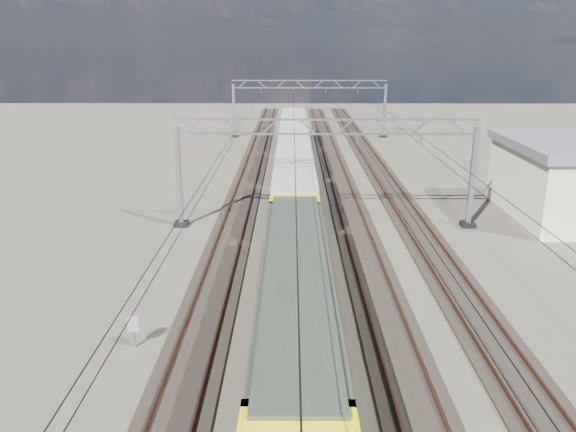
{
  "coord_description": "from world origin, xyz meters",
  "views": [
    {
      "loc": [
        -2.16,
        -31.37,
        11.8
      ],
      "look_at": [
        -2.37,
        -1.4,
        2.4
      ],
      "focal_mm": 35.0,
      "sensor_mm": 36.0,
      "label": 1
    }
  ],
  "objects_px": {
    "hopper_wagon_lead": "(294,187)",
    "hopper_wagon_mid": "(294,149)",
    "hopper_wagon_third": "(293,126)",
    "trackside_cabinet": "(133,325)",
    "catenary_gantry_mid": "(325,169)",
    "locomotive": "(296,301)",
    "catenary_gantry_far": "(309,106)"
  },
  "relations": [
    {
      "from": "catenary_gantry_mid",
      "to": "hopper_wagon_lead",
      "type": "bearing_deg",
      "value": 139.95
    },
    {
      "from": "catenary_gantry_mid",
      "to": "locomotive",
      "type": "bearing_deg",
      "value": -97.12
    },
    {
      "from": "catenary_gantry_mid",
      "to": "trackside_cabinet",
      "type": "bearing_deg",
      "value": -118.73
    },
    {
      "from": "catenary_gantry_far",
      "to": "hopper_wagon_mid",
      "type": "relative_size",
      "value": 1.53
    },
    {
      "from": "locomotive",
      "to": "catenary_gantry_far",
      "type": "bearing_deg",
      "value": 87.8
    },
    {
      "from": "hopper_wagon_mid",
      "to": "catenary_gantry_mid",
      "type": "bearing_deg",
      "value": -82.82
    },
    {
      "from": "catenary_gantry_mid",
      "to": "hopper_wagon_lead",
      "type": "xyz_separation_m",
      "value": [
        -2.0,
        1.68,
        -1.67
      ]
    },
    {
      "from": "catenary_gantry_far",
      "to": "trackside_cabinet",
      "type": "bearing_deg",
      "value": -99.35
    },
    {
      "from": "catenary_gantry_far",
      "to": "hopper_wagon_lead",
      "type": "height_order",
      "value": "catenary_gantry_far"
    },
    {
      "from": "locomotive",
      "to": "hopper_wagon_mid",
      "type": "xyz_separation_m",
      "value": [
        -0.0,
        31.9,
        -0.09
      ]
    },
    {
      "from": "hopper_wagon_mid",
      "to": "trackside_cabinet",
      "type": "relative_size",
      "value": 10.04
    },
    {
      "from": "hopper_wagon_third",
      "to": "catenary_gantry_far",
      "type": "bearing_deg",
      "value": 71.33
    },
    {
      "from": "hopper_wagon_lead",
      "to": "hopper_wagon_mid",
      "type": "height_order",
      "value": "same"
    },
    {
      "from": "hopper_wagon_third",
      "to": "hopper_wagon_lead",
      "type": "bearing_deg",
      "value": -90.0
    },
    {
      "from": "hopper_wagon_lead",
      "to": "hopper_wagon_third",
      "type": "relative_size",
      "value": 1.0
    },
    {
      "from": "trackside_cabinet",
      "to": "catenary_gantry_mid",
      "type": "bearing_deg",
      "value": 46.78
    },
    {
      "from": "hopper_wagon_mid",
      "to": "hopper_wagon_lead",
      "type": "bearing_deg",
      "value": -90.0
    },
    {
      "from": "locomotive",
      "to": "hopper_wagon_third",
      "type": "relative_size",
      "value": 1.62
    },
    {
      "from": "hopper_wagon_third",
      "to": "trackside_cabinet",
      "type": "relative_size",
      "value": 10.04
    },
    {
      "from": "catenary_gantry_far",
      "to": "hopper_wagon_third",
      "type": "bearing_deg",
      "value": -108.67
    },
    {
      "from": "catenary_gantry_mid",
      "to": "locomotive",
      "type": "height_order",
      "value": "catenary_gantry_mid"
    },
    {
      "from": "hopper_wagon_mid",
      "to": "hopper_wagon_third",
      "type": "height_order",
      "value": "same"
    },
    {
      "from": "catenary_gantry_far",
      "to": "hopper_wagon_lead",
      "type": "bearing_deg",
      "value": -93.34
    },
    {
      "from": "hopper_wagon_lead",
      "to": "hopper_wagon_third",
      "type": "xyz_separation_m",
      "value": [
        0.0,
        28.4,
        0.0
      ]
    },
    {
      "from": "locomotive",
      "to": "hopper_wagon_lead",
      "type": "distance_m",
      "value": 17.7
    },
    {
      "from": "catenary_gantry_mid",
      "to": "catenary_gantry_far",
      "type": "distance_m",
      "value": 36.0
    },
    {
      "from": "hopper_wagon_mid",
      "to": "hopper_wagon_third",
      "type": "relative_size",
      "value": 1.0
    },
    {
      "from": "catenary_gantry_mid",
      "to": "hopper_wagon_third",
      "type": "distance_m",
      "value": 30.19
    },
    {
      "from": "catenary_gantry_mid",
      "to": "trackside_cabinet",
      "type": "relative_size",
      "value": 15.37
    },
    {
      "from": "locomotive",
      "to": "trackside_cabinet",
      "type": "xyz_separation_m",
      "value": [
        -6.47,
        0.57,
        -1.34
      ]
    },
    {
      "from": "catenary_gantry_mid",
      "to": "locomotive",
      "type": "relative_size",
      "value": 0.94
    },
    {
      "from": "locomotive",
      "to": "catenary_gantry_mid",
      "type": "bearing_deg",
      "value": 82.88
    }
  ]
}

